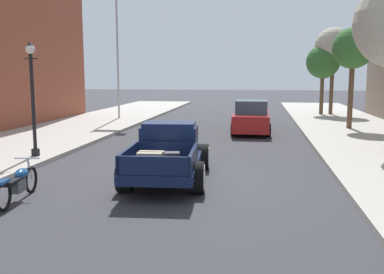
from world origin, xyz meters
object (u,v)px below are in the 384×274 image
(hotrod_truck_navy, at_px, (169,152))
(motorcycle_parked, at_px, (18,183))
(street_lamp_near, at_px, (32,90))
(street_tree_third, at_px, (323,62))
(car_background_red, at_px, (251,118))
(street_tree_second, at_px, (353,49))
(flagpole, at_px, (120,28))
(street_tree_farthest, at_px, (333,47))

(hotrod_truck_navy, xyz_separation_m, motorcycle_parked, (-2.97, -2.84, -0.31))
(street_lamp_near, height_order, street_tree_third, street_tree_third)
(car_background_red, xyz_separation_m, street_lamp_near, (-7.19, -8.08, 1.62))
(motorcycle_parked, relative_size, street_lamp_near, 0.55)
(car_background_red, distance_m, street_lamp_near, 10.94)
(street_tree_second, bearing_deg, flagpole, 165.97)
(car_background_red, bearing_deg, flagpole, 149.25)
(street_lamp_near, bearing_deg, motorcycle_parked, -65.66)
(hotrod_truck_navy, xyz_separation_m, street_lamp_near, (-5.06, 1.79, 1.63))
(car_background_red, relative_size, flagpole, 0.47)
(hotrod_truck_navy, xyz_separation_m, street_tree_second, (7.15, 11.47, 3.43))
(motorcycle_parked, relative_size, street_tree_farthest, 0.36)
(street_tree_third, bearing_deg, street_tree_second, -87.51)
(hotrod_truck_navy, relative_size, street_tree_second, 0.98)
(flagpole, bearing_deg, street_tree_second, -14.03)
(motorcycle_parked, xyz_separation_m, street_tree_third, (9.77, 22.27, 3.30))
(motorcycle_parked, distance_m, street_lamp_near, 5.44)
(street_tree_second, bearing_deg, car_background_red, -162.28)
(motorcycle_parked, bearing_deg, street_tree_farthest, 65.01)
(street_lamp_near, distance_m, street_tree_second, 15.69)
(motorcycle_parked, relative_size, street_tree_third, 0.44)
(hotrod_truck_navy, relative_size, motorcycle_parked, 2.38)
(hotrod_truck_navy, bearing_deg, street_tree_second, 58.05)
(car_background_red, relative_size, street_tree_third, 0.90)
(flagpole, bearing_deg, hotrod_truck_navy, -67.43)
(street_tree_farthest, bearing_deg, motorcycle_parked, -114.99)
(hotrod_truck_navy, height_order, motorcycle_parked, hotrod_truck_navy)
(street_tree_second, xyz_separation_m, street_tree_farthest, (0.31, 8.08, 0.61))
(flagpole, xyz_separation_m, street_tree_second, (13.30, -3.32, -1.59))
(flagpole, height_order, street_tree_third, flagpole)
(motorcycle_parked, distance_m, flagpole, 18.69)
(flagpole, height_order, street_tree_second, flagpole)
(car_background_red, xyz_separation_m, street_tree_third, (4.67, 9.56, 2.98))
(street_tree_second, relative_size, street_tree_third, 1.07)
(hotrod_truck_navy, height_order, street_tree_farthest, street_tree_farthest)
(street_lamp_near, bearing_deg, street_tree_second, 38.41)
(street_tree_second, relative_size, street_tree_farthest, 0.86)
(street_tree_second, bearing_deg, street_tree_farthest, 87.77)
(street_lamp_near, relative_size, street_tree_second, 0.75)
(motorcycle_parked, height_order, flagpole, flagpole)
(car_background_red, bearing_deg, street_tree_second, 17.72)
(street_lamp_near, bearing_deg, hotrod_truck_navy, -19.44)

